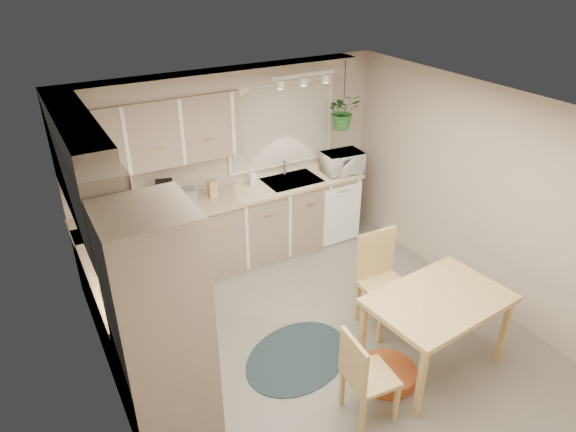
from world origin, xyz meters
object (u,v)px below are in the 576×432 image
Objects in this scene: dining_table at (434,332)px; chair_left at (371,375)px; braided_rug at (297,357)px; pet_bed at (387,374)px; microwave at (342,160)px; chair_back at (387,285)px.

chair_left reaches higher than dining_table.
pet_bed reaches higher than braided_rug.
chair_back is at bearing -106.97° from microwave.
chair_back reaches higher than pet_bed.
chair_back is at bearing 140.05° from chair_left.
pet_bed is at bearing -48.25° from braided_rug.
microwave reaches higher than chair_left.
braided_rug is at bearing 131.75° from pet_bed.
dining_table is 0.59m from pet_bed.
braided_rug is at bearing -129.85° from microwave.
dining_table reaches higher than braided_rug.
braided_rug is 2.30× the size of microwave.
microwave is (0.67, 2.54, 0.72)m from dining_table.
dining_table is 1.44× the size of chair_left.
dining_table is at bearing 106.10° from chair_left.
pet_bed is at bearing -111.23° from microwave.
dining_table is at bearing -33.10° from braided_rug.
dining_table is 0.69m from chair_back.
braided_rug is 2.77m from microwave.
microwave reaches higher than chair_back.
microwave reaches higher than dining_table.
dining_table reaches higher than pet_bed.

